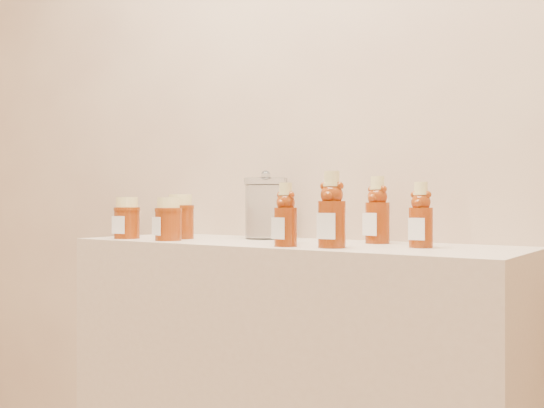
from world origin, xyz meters
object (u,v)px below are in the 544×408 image
Objects in this scene: bear_bottle_front_left at (286,210)px; glass_canister at (266,206)px; honey_jar_left at (127,218)px; bear_bottle_back_left at (286,212)px.

bear_bottle_front_left is 0.32m from glass_canister.
bear_bottle_front_left reaches higher than honey_jar_left.
glass_canister is at bearing 25.01° from honey_jar_left.
bear_bottle_back_left reaches higher than honey_jar_left.
bear_bottle_back_left is 0.84× the size of glass_canister.
glass_canister reaches higher than bear_bottle_back_left.
glass_canister reaches higher than bear_bottle_front_left.
bear_bottle_back_left is at bearing -39.92° from glass_canister.
bear_bottle_back_left is 0.94× the size of bear_bottle_front_left.
bear_bottle_back_left is 0.11m from bear_bottle_front_left.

